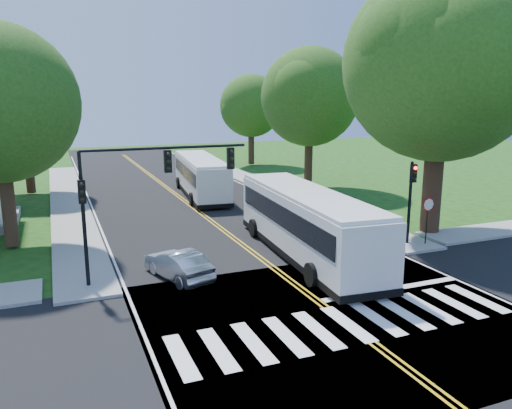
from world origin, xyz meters
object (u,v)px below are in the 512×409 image
signal_nw (141,182)px  suv (325,222)px  hatchback (178,264)px  signal_ne (411,192)px  bus_lead (306,222)px  bus_follow (201,175)px  dark_sedan (307,211)px

signal_nw → suv: 12.69m
hatchback → signal_ne: bearing=164.6°
signal_ne → hatchback: bearing=-178.8°
bus_lead → suv: (3.27, 3.72, -1.16)m
signal_nw → bus_lead: 8.52m
signal_nw → bus_follow: size_ratio=0.59×
signal_ne → dark_sedan: 7.69m
hatchback → bus_follow: bearing=-125.7°
bus_lead → dark_sedan: (3.50, 6.45, -1.07)m
signal_nw → dark_sedan: signal_nw is taller
signal_nw → suv: bearing=20.3°
signal_nw → bus_lead: size_ratio=0.55×
suv → signal_nw: bearing=33.2°
signal_ne → suv: 5.51m
signal_nw → bus_lead: bearing=3.4°
signal_nw → signal_ne: 14.13m
signal_ne → bus_lead: (-5.96, 0.47, -1.20)m
hatchback → suv: hatchback is taller
signal_nw → signal_ne: (14.06, 0.01, -1.41)m
signal_nw → hatchback: bearing=-10.0°
hatchback → suv: (9.96, 4.45, -0.05)m
signal_ne → suv: signal_ne is taller
signal_ne → dark_sedan: signal_ne is taller
bus_lead → dark_sedan: size_ratio=2.78×
suv → bus_lead: bearing=61.6°
bus_lead → bus_follow: size_ratio=1.06×
bus_follow → dark_sedan: bearing=116.1°
signal_nw → signal_ne: signal_nw is taller
suv → hatchback: bearing=37.0°
bus_follow → hatchback: 19.14m
signal_nw → hatchback: size_ratio=1.81×
signal_nw → bus_follow: (7.66, 17.82, -2.73)m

